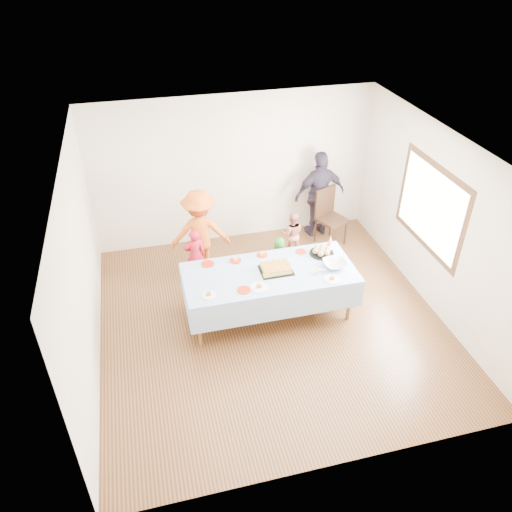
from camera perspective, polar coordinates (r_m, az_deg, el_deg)
The scene contains 22 objects.
ground at distance 7.60m, azimuth 1.70°, elevation -7.29°, with size 5.00×5.00×0.00m, color #4D2516.
room_walls at distance 6.58m, azimuth 2.40°, elevation 4.44°, with size 5.04×5.04×2.72m.
party_table at distance 7.27m, azimuth 1.55°, elevation -2.18°, with size 2.50×1.10×0.78m.
birthday_cake at distance 7.24m, azimuth 2.30°, elevation -1.43°, with size 0.47×0.36×0.08m.
rolls_tray at distance 7.66m, azimuth 7.52°, elevation 0.54°, with size 0.37×0.37×0.11m.
punch_bowl at distance 7.41m, azimuth 9.03°, elevation -0.92°, with size 0.35×0.35×0.09m, color silver.
party_hat at distance 7.84m, azimuth 8.48°, elevation 1.74°, with size 0.11×0.11×0.18m, color white.
fork_pile at distance 7.26m, azimuth 7.00°, elevation -1.61°, with size 0.24×0.18×0.07m, color white, non-canonical shape.
plate_red_far_a at distance 7.42m, azimuth -5.53°, elevation -0.90°, with size 0.20×0.20×0.01m, color red.
plate_red_far_b at distance 7.46m, azimuth -2.37°, elevation -0.53°, with size 0.18×0.18×0.01m, color red.
plate_red_far_c at distance 7.58m, azimuth 0.69°, elevation 0.13°, with size 0.17×0.17×0.01m, color red.
plate_red_far_d at distance 7.69m, azimuth 5.13°, elevation 0.52°, with size 0.16×0.16×0.01m, color red.
plate_red_near at distance 6.89m, azimuth -1.41°, elevation -3.90°, with size 0.19×0.19×0.01m, color red.
plate_white_left at distance 6.83m, azimuth -5.44°, elevation -4.47°, with size 0.20×0.20×0.01m, color white.
plate_white_mid at distance 6.93m, azimuth 0.35°, elevation -3.62°, with size 0.24×0.24×0.01m, color white.
plate_white_right at distance 7.16m, azimuth 8.66°, elevation -2.66°, with size 0.22×0.22×0.01m, color white.
dining_chair at distance 9.18m, azimuth 8.29°, elevation 4.87°, with size 0.60×0.60×1.06m.
toddler_left at distance 8.17m, azimuth -6.99°, elevation 0.06°, with size 0.35×0.23×0.96m, color red.
toddler_mid at distance 8.23m, azimuth 2.66°, elevation -0.27°, with size 0.37×0.24×0.76m, color #296A23.
toddler_right at distance 8.82m, azimuth 4.14°, elevation 2.54°, with size 0.40×0.31×0.83m, color #C36E5B.
adult_left at distance 8.23m, azimuth -6.40°, elevation 2.66°, with size 0.98×0.56×1.51m, color orange.
adult_right at distance 9.29m, azimuth 7.29°, elevation 7.00°, with size 0.97×0.40×1.66m, color #2F2736.
Camera 1 is at (-1.61, -5.46, 5.04)m, focal length 35.00 mm.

